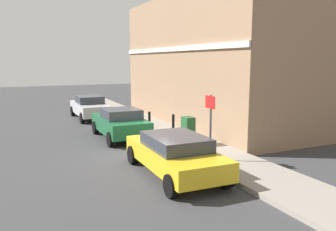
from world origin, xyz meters
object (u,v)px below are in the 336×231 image
Objects in this scene: bollard_near_cabinet at (173,124)px; bollard_far_kerb at (149,121)px; car_silver at (90,107)px; utility_cabinet at (188,132)px; street_sign at (210,118)px; car_yellow at (175,153)px; car_green at (120,123)px.

bollard_near_cabinet and bollard_far_kerb have the same top height.
car_silver is 3.65× the size of utility_cabinet.
street_sign is (-0.52, -4.02, 0.96)m from bollard_near_cabinet.
car_yellow is at bearing -104.01° from bollard_far_kerb.
car_yellow is at bearing -115.20° from bollard_near_cabinet.
utility_cabinet reaches higher than bollard_near_cabinet.
utility_cabinet is 2.93m from bollard_far_kerb.
car_silver reaches higher than car_yellow.
street_sign reaches higher than car_green.
car_yellow is 1.12× the size of car_green.
utility_cabinet is (2.01, 2.86, -0.02)m from car_yellow.
utility_cabinet is (2.05, -2.86, -0.05)m from car_green.
car_yellow is 5.90m from bollard_far_kerb.
car_silver is at bearing 1.16° from car_green.
car_green reaches higher than bollard_far_kerb.
car_yellow is 1.06× the size of car_silver.
car_green is at bearing 1.42° from car_yellow.
car_silver reaches higher than bollard_far_kerb.
street_sign is at bearing -100.05° from utility_cabinet.
car_silver is at bearing 1.71° from car_yellow.
car_silver is 1.82× the size of street_sign.
bollard_near_cabinet is at bearing -119.53° from car_green.
car_silver reaches higher than car_green.
bollard_far_kerb is 5.34m from street_sign.
car_green reaches higher than utility_cabinet.
car_yellow reaches higher than utility_cabinet.
utility_cabinet is (2.14, -9.03, -0.05)m from car_silver.
car_green is at bearing -179.67° from car_silver.
bollard_far_kerb is (1.56, -6.16, -0.03)m from car_silver.
street_sign is (-0.42, -2.39, 0.98)m from utility_cabinet.
car_green is at bearing 125.58° from utility_cabinet.
street_sign is at bearing -88.23° from bollard_far_kerb.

